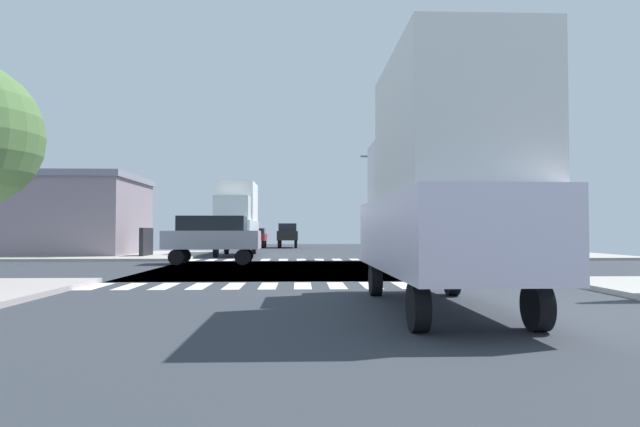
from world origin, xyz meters
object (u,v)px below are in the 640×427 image
(traffic_signal_mast, at_px, (422,178))
(suv_trailing_2, at_px, (212,235))
(street_lamp, at_px, (407,193))
(sedan_crossing_2, at_px, (257,236))
(bank_building, at_px, (13,215))
(box_truck_nearside_1, at_px, (237,217))
(suv_leading_1, at_px, (288,233))
(box_truck_middle_2, at_px, (441,183))

(traffic_signal_mast, xyz_separation_m, suv_trailing_2, (-11.27, -4.24, -3.25))
(traffic_signal_mast, height_order, suv_trailing_2, traffic_signal_mast)
(street_lamp, bearing_deg, sedan_crossing_2, 143.45)
(bank_building, height_order, box_truck_nearside_1, bank_building)
(suv_leading_1, bearing_deg, street_lamp, 135.35)
(traffic_signal_mast, xyz_separation_m, suv_leading_1, (-8.17, 21.99, -3.25))
(bank_building, height_order, suv_leading_1, bank_building)
(street_lamp, height_order, suv_leading_1, street_lamp)
(bank_building, distance_m, box_truck_nearside_1, 14.48)
(traffic_signal_mast, bearing_deg, suv_leading_1, 110.37)
(street_lamp, height_order, box_truck_nearside_1, street_lamp)
(suv_leading_1, bearing_deg, suv_trailing_2, 83.25)
(traffic_signal_mast, xyz_separation_m, box_truck_middle_2, (-4.17, -20.23, -2.08))
(street_lamp, height_order, box_truck_middle_2, street_lamp)
(suv_trailing_2, distance_m, box_truck_middle_2, 17.54)
(box_truck_nearside_1, xyz_separation_m, suv_leading_1, (3.00, 16.79, -1.17))
(suv_trailing_2, bearing_deg, bank_building, -123.20)
(bank_building, relative_size, suv_trailing_2, 3.83)
(sedan_crossing_2, bearing_deg, suv_leading_1, -176.36)
(street_lamp, bearing_deg, box_truck_nearside_1, -150.89)
(sedan_crossing_2, xyz_separation_m, suv_trailing_2, (-0.11, -26.04, 0.28))
(sedan_crossing_2, height_order, suv_leading_1, suv_leading_1)
(sedan_crossing_2, relative_size, suv_leading_1, 0.93)
(street_lamp, relative_size, box_truck_middle_2, 1.08)
(bank_building, xyz_separation_m, suv_trailing_2, (14.37, -9.40, -1.23))
(suv_trailing_2, bearing_deg, sedan_crossing_2, 179.77)
(suv_trailing_2, bearing_deg, street_lamp, 142.08)
(box_truck_nearside_1, xyz_separation_m, sedan_crossing_2, (0.00, 16.60, -1.45))
(traffic_signal_mast, bearing_deg, box_truck_nearside_1, 155.05)
(street_lamp, height_order, sedan_crossing_2, street_lamp)
(traffic_signal_mast, relative_size, box_truck_middle_2, 0.88)
(street_lamp, bearing_deg, traffic_signal_mast, -97.51)
(box_truck_nearside_1, height_order, suv_leading_1, box_truck_nearside_1)
(bank_building, distance_m, suv_trailing_2, 17.22)
(box_truck_nearside_1, bearing_deg, sedan_crossing_2, -90.00)
(suv_trailing_2, xyz_separation_m, box_truck_middle_2, (7.11, -15.99, 1.17))
(sedan_crossing_2, height_order, box_truck_middle_2, box_truck_middle_2)
(traffic_signal_mast, xyz_separation_m, street_lamp, (1.62, 12.32, 0.02))
(box_truck_middle_2, bearing_deg, street_lamp, 79.91)
(street_lamp, bearing_deg, suv_leading_1, 135.35)
(traffic_signal_mast, height_order, bank_building, traffic_signal_mast)
(bank_building, bearing_deg, sedan_crossing_2, 48.95)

